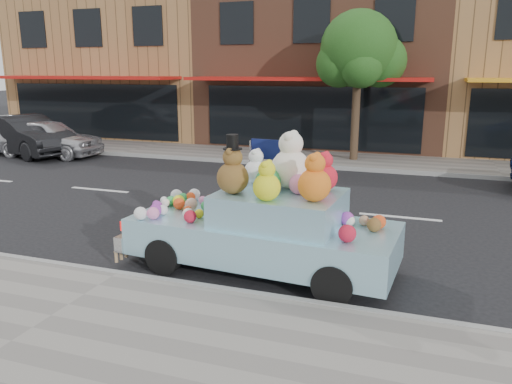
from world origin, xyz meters
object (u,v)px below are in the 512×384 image
at_px(art_car, 264,223).
at_px(car_silver, 48,138).
at_px(car_dark, 26,135).
at_px(street_tree, 359,56).

bearing_deg(art_car, car_silver, 149.18).
bearing_deg(car_silver, art_car, -127.24).
bearing_deg(car_dark, street_tree, -59.90).
xyz_separation_m(street_tree, art_car, (0.03, -10.42, -2.88)).
distance_m(street_tree, art_car, 10.81).
distance_m(street_tree, car_silver, 11.89).
bearing_deg(street_tree, car_silver, -167.21).
bearing_deg(car_dark, art_car, -104.58).
relative_size(car_dark, art_car, 1.02).
bearing_deg(street_tree, art_car, -89.84).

